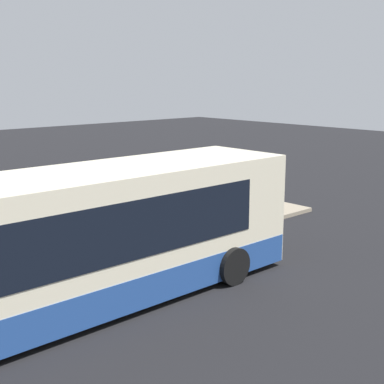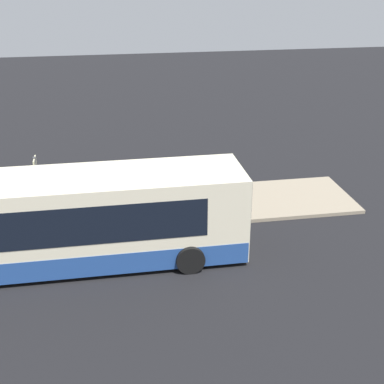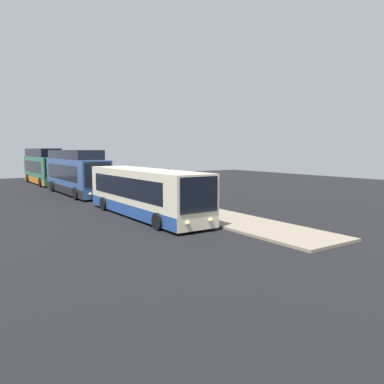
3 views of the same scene
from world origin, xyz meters
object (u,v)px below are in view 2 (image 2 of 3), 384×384
bus_lead (55,223)px  passenger_boarding (86,204)px  passenger_waiting (151,193)px  suitcase (156,214)px  sign_post (38,186)px

bus_lead → passenger_boarding: 2.38m
bus_lead → passenger_boarding: bearing=67.4°
passenger_waiting → suitcase: passenger_waiting is taller
suitcase → sign_post: bearing=178.6°
bus_lead → suitcase: bus_lead is taller
passenger_waiting → sign_post: size_ratio=0.64×
passenger_boarding → sign_post: sign_post is taller
passenger_waiting → sign_post: bearing=144.8°
passenger_boarding → passenger_waiting: bearing=-43.8°
passenger_boarding → sign_post: size_ratio=0.60×
passenger_waiting → sign_post: sign_post is taller
suitcase → bus_lead: bearing=-148.9°
bus_lead → passenger_waiting: bearing=38.6°
bus_lead → passenger_waiting: size_ratio=6.75×
passenger_boarding → sign_post: 1.75m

